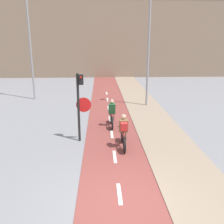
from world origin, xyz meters
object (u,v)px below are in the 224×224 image
street_lamp_sidewalk (149,39)px  traffic_light_pole (80,100)px  street_lamp_far (29,34)px  cyclist_far (112,115)px  cyclist_near (123,132)px

street_lamp_sidewalk → traffic_light_pole: bearing=-123.5°
street_lamp_far → street_lamp_sidewalk: 8.84m
street_lamp_far → cyclist_far: street_lamp_far is taller
street_lamp_sidewalk → street_lamp_far: bearing=163.6°
cyclist_near → street_lamp_sidewalk: bearing=72.2°
traffic_light_pole → cyclist_near: bearing=-25.2°
street_lamp_sidewalk → cyclist_near: 8.46m
traffic_light_pole → cyclist_far: size_ratio=1.80×
traffic_light_pole → cyclist_near: (1.86, -0.88, -1.21)m
cyclist_far → street_lamp_sidewalk: bearing=58.8°
street_lamp_far → cyclist_far: (5.81, -6.87, -4.27)m
cyclist_near → cyclist_far: same height
street_lamp_sidewalk → cyclist_near: bearing=-107.8°
traffic_light_pole → cyclist_near: traffic_light_pole is taller
traffic_light_pole → street_lamp_sidewalk: bearing=56.5°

